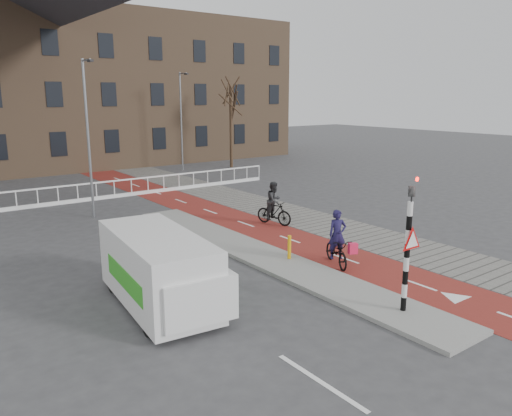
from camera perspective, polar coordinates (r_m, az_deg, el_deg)
ground at (r=15.37m, az=11.80°, el=-8.73°), size 120.00×120.00×0.00m
bike_lane at (r=23.63m, az=-4.00°, el=-0.84°), size 2.50×60.00×0.01m
sidewalk at (r=25.21m, az=1.36°, el=0.05°), size 3.00×60.00×0.01m
curb_island at (r=17.66m, az=0.53°, el=-5.37°), size 1.80×16.00×0.12m
traffic_signal at (r=13.10m, az=17.04°, el=-3.64°), size 0.80×0.80×3.68m
bollard at (r=17.01m, az=3.83°, el=-4.48°), size 0.12×0.12×0.81m
cyclist_near at (r=16.82m, az=9.25°, el=-4.41°), size 1.32×1.90×1.89m
cyclist_far at (r=21.77m, az=2.07°, el=0.13°), size 1.01×1.83×1.90m
van at (r=13.65m, az=-11.19°, el=-6.80°), size 2.32×4.80×1.99m
railing at (r=27.52m, az=-23.65°, el=0.69°), size 28.00×0.10×0.99m
townhouse_row at (r=42.17m, az=-26.75°, el=14.54°), size 46.00×10.00×15.90m
tree_right at (r=39.12m, az=-2.87°, el=9.19°), size 0.23×0.23×6.21m
streetlight_near at (r=23.87m, az=-18.61°, el=7.31°), size 0.12×0.12×7.12m
streetlight_right at (r=37.91m, az=-8.54°, el=9.67°), size 0.12×0.12×7.17m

